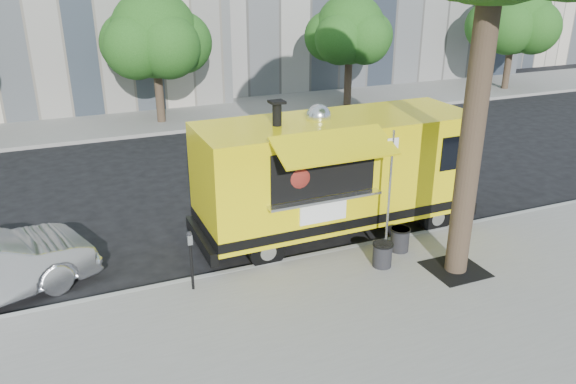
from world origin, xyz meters
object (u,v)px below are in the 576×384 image
(far_tree_d, at_px, (514,18))
(parking_meter, at_px, (191,254))
(trash_bin_left, at_px, (400,239))
(far_tree_c, at_px, (350,29))
(trash_bin_right, at_px, (382,254))
(far_tree_b, at_px, (154,34))
(sign_post, at_px, (390,186))
(food_truck, at_px, (336,172))

(far_tree_d, xyz_separation_m, parking_meter, (-21.00, -13.95, -2.91))
(parking_meter, height_order, trash_bin_left, parking_meter)
(parking_meter, bearing_deg, trash_bin_left, -2.11)
(far_tree_c, bearing_deg, trash_bin_left, -113.47)
(far_tree_c, relative_size, trash_bin_right, 9.31)
(far_tree_b, bearing_deg, trash_bin_right, -81.62)
(sign_post, height_order, trash_bin_left, sign_post)
(parking_meter, relative_size, food_truck, 0.18)
(far_tree_c, bearing_deg, far_tree_b, 178.09)
(far_tree_c, distance_m, food_truck, 14.20)
(far_tree_b, relative_size, trash_bin_right, 9.83)
(far_tree_d, xyz_separation_m, food_truck, (-16.92, -12.43, -2.20))
(far_tree_d, relative_size, parking_meter, 4.23)
(far_tree_c, bearing_deg, trash_bin_right, -115.34)
(parking_meter, bearing_deg, far_tree_b, 81.90)
(far_tree_b, xyz_separation_m, far_tree_d, (19.00, -0.10, 0.06))
(parking_meter, bearing_deg, far_tree_d, 33.60)
(far_tree_c, xyz_separation_m, sign_post, (-6.45, -13.95, -1.87))
(far_tree_d, height_order, trash_bin_right, far_tree_d)
(far_tree_d, height_order, sign_post, far_tree_d)
(trash_bin_left, xyz_separation_m, trash_bin_right, (-0.78, -0.49, -0.00))
(far_tree_b, xyz_separation_m, food_truck, (2.08, -12.53, -2.14))
(trash_bin_right, bearing_deg, parking_meter, 170.81)
(far_tree_b, relative_size, food_truck, 0.76)
(far_tree_d, distance_m, food_truck, 21.11)
(sign_post, distance_m, parking_meter, 4.64)
(parking_meter, xyz_separation_m, trash_bin_right, (4.17, -0.67, -0.53))
(far_tree_d, distance_m, trash_bin_right, 22.56)
(far_tree_c, xyz_separation_m, parking_meter, (-11.00, -13.75, -2.74))
(far_tree_b, height_order, trash_bin_left, far_tree_b)
(food_truck, bearing_deg, far_tree_c, 59.77)
(far_tree_b, relative_size, trash_bin_left, 9.67)
(far_tree_b, bearing_deg, trash_bin_left, -78.29)
(far_tree_c, distance_m, trash_bin_right, 16.29)
(far_tree_b, xyz_separation_m, trash_bin_left, (2.95, -14.23, -3.38))
(far_tree_b, bearing_deg, far_tree_d, -0.30)
(parking_meter, bearing_deg, food_truck, 20.41)
(sign_post, xyz_separation_m, food_truck, (-0.47, 1.72, -0.16))
(far_tree_d, height_order, food_truck, far_tree_d)
(food_truck, bearing_deg, trash_bin_right, -88.40)
(parking_meter, distance_m, trash_bin_left, 4.98)
(far_tree_d, relative_size, trash_bin_right, 10.08)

